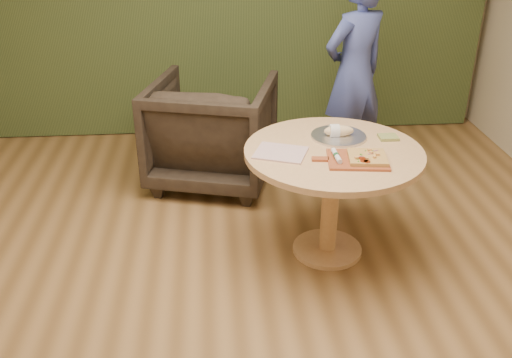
{
  "coord_description": "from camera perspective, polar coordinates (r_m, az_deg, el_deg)",
  "views": [
    {
      "loc": [
        -0.2,
        -2.5,
        2.19
      ],
      "look_at": [
        0.03,
        0.25,
        0.77
      ],
      "focal_mm": 40.0,
      "sensor_mm": 36.0,
      "label": 1
    }
  ],
  "objects": [
    {
      "name": "newspaper",
      "position": [
        3.46,
        2.48,
        2.65
      ],
      "size": [
        0.37,
        0.34,
        0.01
      ],
      "primitive_type": "cube",
      "rotation": [
        0.0,
        0.0,
        -0.36
      ],
      "color": "white",
      "rests_on": "pedestal_table"
    },
    {
      "name": "person_standing",
      "position": [
        4.8,
        9.79,
        10.35
      ],
      "size": [
        0.73,
        0.65,
        1.67
      ],
      "primitive_type": "imported",
      "rotation": [
        0.0,
        0.0,
        3.65
      ],
      "color": "#3F4D96",
      "rests_on": "ground"
    },
    {
      "name": "pedestal_table",
      "position": [
        3.61,
        7.65,
        0.91
      ],
      "size": [
        1.11,
        1.11,
        0.75
      ],
      "rotation": [
        0.0,
        0.0,
        -0.16
      ],
      "color": "tan",
      "rests_on": "ground"
    },
    {
      "name": "green_packet",
      "position": [
        3.76,
        13.08,
        4.09
      ],
      "size": [
        0.12,
        0.1,
        0.02
      ],
      "primitive_type": "cube",
      "rotation": [
        0.0,
        0.0,
        0.0
      ],
      "color": "olive",
      "rests_on": "pedestal_table"
    },
    {
      "name": "room_shell",
      "position": [
        2.63,
        -0.17,
        9.68
      ],
      "size": [
        5.04,
        6.04,
        2.84
      ],
      "color": "olive",
      "rests_on": "ground"
    },
    {
      "name": "serving_tray",
      "position": [
        3.73,
        8.25,
        4.27
      ],
      "size": [
        0.36,
        0.36,
        0.02
      ],
      "color": "silver",
      "rests_on": "pedestal_table"
    },
    {
      "name": "pizza_paddle",
      "position": [
        3.41,
        9.95,
        1.91
      ],
      "size": [
        0.46,
        0.32,
        0.01
      ],
      "rotation": [
        0.0,
        0.0,
        -0.13
      ],
      "color": "#994827",
      "rests_on": "pedestal_table"
    },
    {
      "name": "armchair",
      "position": [
        4.61,
        -4.41,
        5.28
      ],
      "size": [
        1.12,
        1.08,
        0.95
      ],
      "primitive_type": "imported",
      "rotation": [
        0.0,
        0.0,
        2.88
      ],
      "color": "black",
      "rests_on": "ground"
    },
    {
      "name": "cutlery_roll",
      "position": [
        3.39,
        8.05,
        2.33
      ],
      "size": [
        0.03,
        0.2,
        0.03
      ],
      "rotation": [
        0.0,
        0.0,
        0.03
      ],
      "color": "silver",
      "rests_on": "pizza_paddle"
    },
    {
      "name": "bread_roll",
      "position": [
        3.71,
        8.15,
        4.78
      ],
      "size": [
        0.19,
        0.09,
        0.09
      ],
      "color": "#E4C38B",
      "rests_on": "serving_tray"
    },
    {
      "name": "flatbread_pizza",
      "position": [
        3.41,
        11.07,
        2.15
      ],
      "size": [
        0.25,
        0.25,
        0.04
      ],
      "rotation": [
        0.0,
        0.0,
        -0.13
      ],
      "color": "tan",
      "rests_on": "pizza_paddle"
    }
  ]
}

